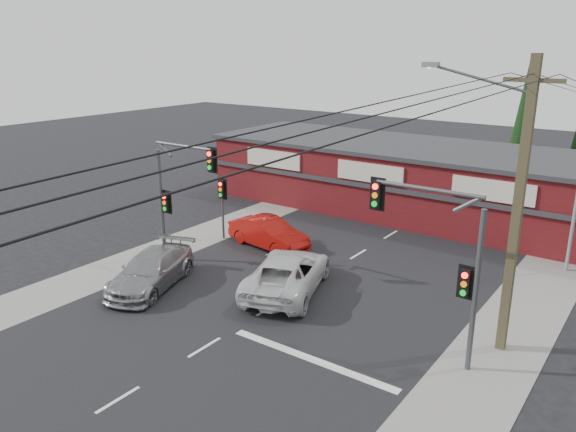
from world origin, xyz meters
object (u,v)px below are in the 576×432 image
Objects in this scene: silver_suv at (151,270)px; utility_pole at (514,200)px; white_suv at (287,273)px; shop_building at (413,178)px; red_sedan at (268,233)px.

utility_pole reaches higher than silver_suv.
utility_pole is (13.86, 3.59, 4.63)m from silver_suv.
white_suv is 5.98m from silver_suv.
white_suv is 0.22× the size of shop_building.
shop_building reaches higher than silver_suv.
silver_suv is 7.08m from red_sedan.
utility_pole is (9.36, -14.00, 3.26)m from shop_building.
red_sedan is 13.99m from utility_pole.
red_sedan is at bearing 165.07° from utility_pole.
silver_suv is 1.13× the size of red_sedan.
silver_suv is 0.19× the size of shop_building.
red_sedan is at bearing 62.01° from silver_suv.
silver_suv is at bearing 179.76° from red_sedan.
shop_building is 17.15m from utility_pole.
red_sedan is (-3.99, 3.86, -0.06)m from white_suv.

